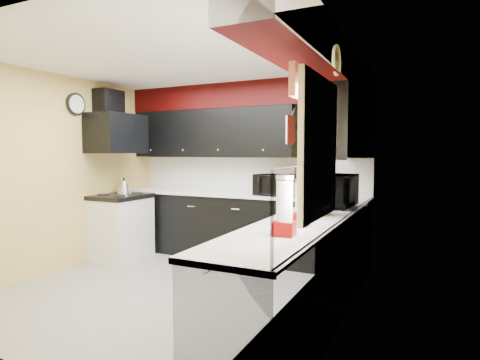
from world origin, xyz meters
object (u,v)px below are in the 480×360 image
at_px(toaster_oven, 274,185).
at_px(microwave, 333,190).
at_px(knife_block, 304,189).
at_px(utensil_crock, 293,189).
at_px(kettle, 124,187).

bearing_deg(toaster_oven, microwave, -31.63).
bearing_deg(knife_block, utensil_crock, -166.39).
height_order(toaster_oven, knife_block, toaster_oven).
height_order(toaster_oven, kettle, toaster_oven).
bearing_deg(utensil_crock, microwave, -49.73).
bearing_deg(toaster_oven, knife_block, 26.57).
relative_size(toaster_oven, utensil_crock, 2.83).
relative_size(microwave, kettle, 3.03).
bearing_deg(kettle, toaster_oven, 13.61).
xyz_separation_m(toaster_oven, microwave, (0.96, -0.75, 0.03)).
relative_size(utensil_crock, knife_block, 0.90).
bearing_deg(kettle, utensil_crock, 14.83).
height_order(toaster_oven, utensil_crock, toaster_oven).
distance_m(utensil_crock, kettle, 2.45).
relative_size(utensil_crock, kettle, 0.84).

